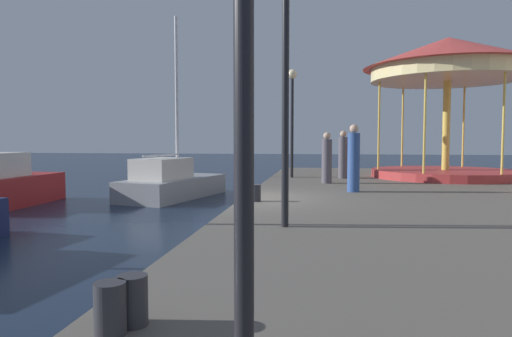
{
  "coord_description": "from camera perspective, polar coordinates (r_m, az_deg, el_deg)",
  "views": [
    {
      "loc": [
        1.97,
        -11.37,
        2.26
      ],
      "look_at": [
        -0.22,
        3.88,
        1.29
      ],
      "focal_mm": 32.24,
      "sensor_mm": 36.0,
      "label": 1
    }
  ],
  "objects": [
    {
      "name": "carousel",
      "position": [
        19.2,
        22.68,
        10.81
      ],
      "size": [
        6.31,
        6.31,
        5.32
      ],
      "color": "#B23333",
      "rests_on": "quay_dock"
    },
    {
      "name": "motorboat_red",
      "position": [
        17.74,
        -29.05,
        -1.92
      ],
      "size": [
        2.03,
        4.47,
        1.83
      ],
      "color": "maroon",
      "rests_on": "ground"
    },
    {
      "name": "person_near_carousel",
      "position": [
        15.52,
        8.77,
        1.13
      ],
      "size": [
        0.34,
        0.34,
        1.71
      ],
      "color": "#514C56",
      "rests_on": "quay_dock"
    },
    {
      "name": "bollard_center",
      "position": [
        3.75,
        -17.66,
        -16.25
      ],
      "size": [
        0.24,
        0.24,
        0.4
      ],
      "primitive_type": "cylinder",
      "color": "#2D2D33",
      "rests_on": "quay_dock"
    },
    {
      "name": "bollard_north",
      "position": [
        3.88,
        -15.07,
        -15.51
      ],
      "size": [
        0.24,
        0.24,
        0.4
      ],
      "primitive_type": "cylinder",
      "color": "#2D2D33",
      "rests_on": "quay_dock"
    },
    {
      "name": "bollard_south",
      "position": [
        10.87,
        -0.03,
        -3.05
      ],
      "size": [
        0.24,
        0.24,
        0.4
      ],
      "primitive_type": "cylinder",
      "color": "#2D2D33",
      "rests_on": "quay_dock"
    },
    {
      "name": "person_mid_promenade",
      "position": [
        13.09,
        12.02,
        1.01
      ],
      "size": [
        0.34,
        0.34,
        1.88
      ],
      "color": "#2D4C8C",
      "rests_on": "quay_dock"
    },
    {
      "name": "lamp_post_mid_promenade",
      "position": [
        7.81,
        3.7,
        15.11
      ],
      "size": [
        0.36,
        0.36,
        4.44
      ],
      "color": "black",
      "rests_on": "quay_dock"
    },
    {
      "name": "sailboat_grey",
      "position": [
        17.98,
        -10.49,
        -1.73
      ],
      "size": [
        3.17,
        5.36,
        7.01
      ],
      "color": "gray",
      "rests_on": "ground"
    },
    {
      "name": "lamp_post_far_end",
      "position": [
        17.69,
        4.5,
        8.05
      ],
      "size": [
        0.36,
        0.36,
        4.12
      ],
      "color": "black",
      "rests_on": "quay_dock"
    },
    {
      "name": "ground_plane",
      "position": [
        11.76,
        -1.64,
        -7.48
      ],
      "size": [
        120.0,
        120.0,
        0.0
      ],
      "primitive_type": "plane",
      "color": "#162338"
    },
    {
      "name": "person_by_the_water",
      "position": [
        17.61,
        10.74,
        1.53
      ],
      "size": [
        0.34,
        0.34,
        1.79
      ],
      "color": "#514C56",
      "rests_on": "quay_dock"
    }
  ]
}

